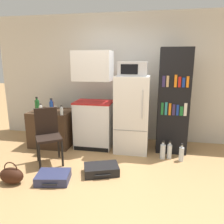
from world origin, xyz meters
TOP-DOWN VIEW (x-y plane):
  - ground_plane at (0.00, 0.00)m, footprint 24.00×24.00m
  - wall_back at (0.20, 2.00)m, footprint 6.40×0.10m
  - side_table at (-1.47, 1.27)m, footprint 0.83×0.66m
  - kitchen_hutch at (-0.59, 1.33)m, footprint 0.74×0.54m
  - refrigerator at (0.18, 1.30)m, footprint 0.64×0.63m
  - microwave at (0.18, 1.30)m, footprint 0.52×0.42m
  - bookshelf at (0.94, 1.41)m, footprint 0.56×0.40m
  - bottle_blue_soda at (-1.37, 1.07)m, footprint 0.07×0.07m
  - bottle_wine_dark at (-1.41, 1.18)m, footprint 0.07×0.07m
  - bottle_milk_white at (-1.55, 0.99)m, footprint 0.06×0.06m
  - bottle_clear_short at (-1.12, 0.98)m, footprint 0.06×0.06m
  - bottle_green_tall at (-1.68, 1.10)m, footprint 0.09×0.09m
  - bowl at (-1.54, 1.50)m, footprint 0.16×0.16m
  - chair at (-1.19, 0.51)m, footprint 0.56×0.56m
  - suitcase_large_flat at (-0.18, 0.26)m, footprint 0.61×0.50m
  - suitcase_small_flat at (-0.83, -0.09)m, footprint 0.53×0.44m
  - handbag at (-1.39, -0.25)m, footprint 0.36×0.20m
  - water_bottle_front at (1.10, 0.96)m, footprint 0.09×0.09m
  - water_bottle_middle at (0.90, 1.03)m, footprint 0.09×0.09m
  - water_bottle_back at (0.78, 0.99)m, footprint 0.09×0.09m

SIDE VIEW (x-z plane):
  - ground_plane at x=0.00m, z-range 0.00..0.00m
  - suitcase_small_flat at x=-0.83m, z-range 0.00..0.13m
  - suitcase_large_flat at x=-0.18m, z-range 0.00..0.14m
  - handbag at x=-1.39m, z-range -0.04..0.29m
  - water_bottle_front at x=1.10m, z-range -0.03..0.30m
  - water_bottle_middle at x=0.90m, z-range -0.03..0.31m
  - water_bottle_back at x=0.78m, z-range -0.03..0.32m
  - side_table at x=-1.47m, z-range 0.00..0.73m
  - chair at x=-1.19m, z-range 0.09..1.04m
  - refrigerator at x=0.18m, z-range 0.00..1.46m
  - bowl at x=-1.54m, z-range 0.73..0.77m
  - bottle_clear_short at x=-1.12m, z-range 0.71..0.90m
  - bottle_milk_white at x=-1.55m, z-range 0.71..0.91m
  - bottle_wine_dark at x=-1.41m, z-range 0.71..0.98m
  - bottle_blue_soda at x=-1.37m, z-range 0.71..1.00m
  - bottle_green_tall at x=-1.68m, z-range 0.70..1.01m
  - kitchen_hutch at x=-0.59m, z-range -0.10..1.82m
  - bookshelf at x=0.94m, z-range 0.00..1.97m
  - wall_back at x=0.20m, z-range 0.00..2.70m
  - microwave at x=0.18m, z-range 1.46..1.71m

